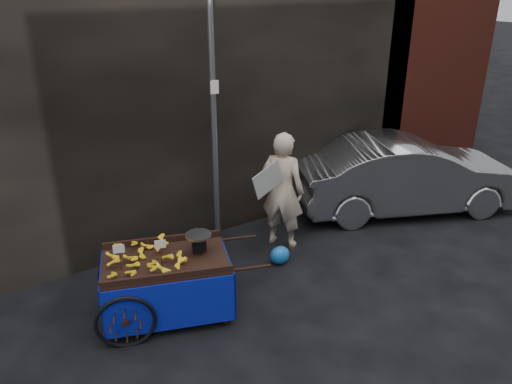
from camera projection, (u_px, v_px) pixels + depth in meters
ground at (246, 289)px, 6.54m from camera, size 80.00×80.00×0.00m
building_wall at (178, 65)px, 7.73m from camera, size 13.50×2.00×5.00m
street_pole at (214, 115)px, 6.88m from camera, size 0.12×0.10×4.00m
banana_cart at (162, 266)px, 5.81m from camera, size 2.18×1.50×1.09m
vendor at (283, 190)px, 7.30m from camera, size 1.02×0.77×1.77m
plastic_bag at (280, 255)px, 7.08m from camera, size 0.29×0.24×0.26m
parked_car at (407, 175)px, 8.55m from camera, size 4.08×2.77×1.27m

